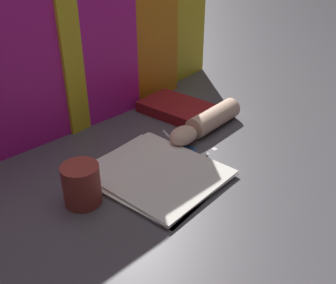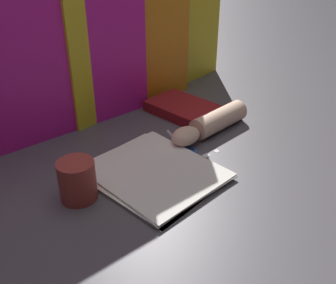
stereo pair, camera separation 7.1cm
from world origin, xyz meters
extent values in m
plane|color=#4C494F|center=(0.00, 0.00, 0.00)|extent=(6.00, 6.00, 0.00)
cube|color=#D81E9E|center=(-0.26, 0.37, 0.29)|extent=(0.88, 0.09, 0.57)
cube|color=orange|center=(0.02, 0.37, 0.29)|extent=(0.74, 0.08, 0.57)
cube|color=yellow|center=(0.26, 0.37, 0.22)|extent=(0.74, 0.07, 0.43)
cube|color=white|center=(-0.11, 0.00, 0.00)|extent=(0.29, 0.33, 0.00)
cube|color=white|center=(-0.11, 0.00, 0.00)|extent=(0.29, 0.33, 0.00)
cube|color=white|center=(-0.11, 0.01, 0.01)|extent=(0.29, 0.33, 0.00)
cube|color=white|center=(-0.10, 0.00, 0.01)|extent=(0.29, 0.33, 0.00)
cube|color=white|center=(-0.10, 0.00, 0.01)|extent=(0.28, 0.32, 0.00)
cube|color=maroon|center=(0.22, 0.19, 0.02)|extent=(0.16, 0.26, 0.04)
sphere|color=silver|center=(0.04, 0.04, 0.00)|extent=(0.01, 0.01, 0.01)
cylinder|color=silver|center=(0.03, 0.10, 0.00)|extent=(0.03, 0.11, 0.01)
torus|color=blue|center=(0.05, 0.02, 0.00)|extent=(0.05, 0.05, 0.01)
cylinder|color=silver|center=(0.07, 0.09, 0.00)|extent=(0.06, 0.11, 0.01)
torus|color=blue|center=(0.03, 0.02, 0.00)|extent=(0.06, 0.06, 0.01)
cylinder|color=beige|center=(0.21, 0.04, 0.03)|extent=(0.21, 0.07, 0.07)
ellipsoid|color=beige|center=(0.06, 0.04, 0.03)|extent=(0.09, 0.07, 0.05)
cube|color=white|center=(0.07, -0.03, 0.00)|extent=(0.02, 0.02, 0.00)
cube|color=white|center=(0.10, -0.04, 0.00)|extent=(0.02, 0.02, 0.00)
cylinder|color=#99382D|center=(-0.29, 0.06, 0.05)|extent=(0.09, 0.09, 0.10)
camera|label=1|loc=(-0.72, -0.56, 0.58)|focal=42.00mm
camera|label=2|loc=(-0.67, -0.62, 0.58)|focal=42.00mm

